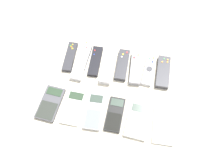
{
  "coord_description": "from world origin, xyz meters",
  "views": [
    {
      "loc": [
        0.08,
        -0.39,
        0.87
      ],
      "look_at": [
        0.0,
        0.03,
        0.01
      ],
      "focal_mm": 35.0,
      "sensor_mm": 36.0,
      "label": 1
    }
  ],
  "objects_px": {
    "remote_2": "(95,61)",
    "remote_4": "(122,65)",
    "remote_7": "(163,72)",
    "calculator_4": "(138,121)",
    "calculator_1": "(73,107)",
    "calculator_5": "(163,126)",
    "remote_6": "(149,70)",
    "remote_0": "(70,57)",
    "remote_1": "(82,60)",
    "remote_3": "(109,62)",
    "remote_5": "(136,68)",
    "calculator_2": "(94,111)",
    "calculator_3": "(115,114)",
    "calculator_0": "(50,103)"
  },
  "relations": [
    {
      "from": "remote_2",
      "to": "remote_4",
      "type": "relative_size",
      "value": 0.99
    },
    {
      "from": "remote_7",
      "to": "calculator_4",
      "type": "distance_m",
      "value": 0.26
    },
    {
      "from": "calculator_1",
      "to": "calculator_5",
      "type": "height_order",
      "value": "same"
    },
    {
      "from": "remote_2",
      "to": "calculator_1",
      "type": "bearing_deg",
      "value": -102.43
    },
    {
      "from": "remote_2",
      "to": "remote_6",
      "type": "height_order",
      "value": "remote_2"
    },
    {
      "from": "remote_0",
      "to": "calculator_5",
      "type": "height_order",
      "value": "remote_0"
    },
    {
      "from": "remote_1",
      "to": "remote_7",
      "type": "xyz_separation_m",
      "value": [
        0.38,
        0.01,
        0.0
      ]
    },
    {
      "from": "remote_6",
      "to": "calculator_5",
      "type": "relative_size",
      "value": 1.01
    },
    {
      "from": "remote_3",
      "to": "remote_5",
      "type": "xyz_separation_m",
      "value": [
        0.13,
        -0.01,
        -0.0
      ]
    },
    {
      "from": "calculator_2",
      "to": "calculator_4",
      "type": "distance_m",
      "value": 0.18
    },
    {
      "from": "calculator_3",
      "to": "remote_4",
      "type": "bearing_deg",
      "value": 92.78
    },
    {
      "from": "remote_0",
      "to": "remote_1",
      "type": "xyz_separation_m",
      "value": [
        0.06,
        -0.01,
        0.0
      ]
    },
    {
      "from": "remote_7",
      "to": "calculator_3",
      "type": "height_order",
      "value": "remote_7"
    },
    {
      "from": "remote_1",
      "to": "remote_6",
      "type": "bearing_deg",
      "value": 2.79
    },
    {
      "from": "remote_4",
      "to": "calculator_3",
      "type": "bearing_deg",
      "value": -88.89
    },
    {
      "from": "remote_6",
      "to": "calculator_0",
      "type": "bearing_deg",
      "value": -144.83
    },
    {
      "from": "remote_4",
      "to": "remote_6",
      "type": "height_order",
      "value": "remote_4"
    },
    {
      "from": "calculator_0",
      "to": "calculator_3",
      "type": "relative_size",
      "value": 1.06
    },
    {
      "from": "remote_2",
      "to": "remote_5",
      "type": "xyz_separation_m",
      "value": [
        0.19,
        -0.0,
        0.0
      ]
    },
    {
      "from": "calculator_2",
      "to": "calculator_5",
      "type": "bearing_deg",
      "value": -4.23
    },
    {
      "from": "remote_1",
      "to": "calculator_5",
      "type": "relative_size",
      "value": 1.42
    },
    {
      "from": "remote_1",
      "to": "calculator_1",
      "type": "height_order",
      "value": "remote_1"
    },
    {
      "from": "remote_5",
      "to": "calculator_5",
      "type": "relative_size",
      "value": 1.09
    },
    {
      "from": "remote_2",
      "to": "calculator_0",
      "type": "xyz_separation_m",
      "value": [
        -0.14,
        -0.24,
        -0.0
      ]
    },
    {
      "from": "calculator_1",
      "to": "calculator_3",
      "type": "xyz_separation_m",
      "value": [
        0.18,
        0.0,
        0.0
      ]
    },
    {
      "from": "remote_4",
      "to": "remote_3",
      "type": "bearing_deg",
      "value": 179.9
    },
    {
      "from": "remote_5",
      "to": "calculator_4",
      "type": "xyz_separation_m",
      "value": [
        0.04,
        -0.24,
        -0.0
      ]
    },
    {
      "from": "remote_7",
      "to": "calculator_2",
      "type": "bearing_deg",
      "value": -138.16
    },
    {
      "from": "remote_7",
      "to": "remote_4",
      "type": "bearing_deg",
      "value": 178.56
    },
    {
      "from": "remote_3",
      "to": "calculator_4",
      "type": "xyz_separation_m",
      "value": [
        0.17,
        -0.25,
        -0.01
      ]
    },
    {
      "from": "remote_0",
      "to": "calculator_3",
      "type": "xyz_separation_m",
      "value": [
        0.26,
        -0.24,
        -0.0
      ]
    },
    {
      "from": "remote_4",
      "to": "calculator_2",
      "type": "relative_size",
      "value": 1.01
    },
    {
      "from": "remote_2",
      "to": "calculator_5",
      "type": "bearing_deg",
      "value": -38.85
    },
    {
      "from": "remote_2",
      "to": "calculator_3",
      "type": "relative_size",
      "value": 1.07
    },
    {
      "from": "remote_6",
      "to": "calculator_1",
      "type": "height_order",
      "value": "remote_6"
    },
    {
      "from": "remote_3",
      "to": "calculator_0",
      "type": "relative_size",
      "value": 1.39
    },
    {
      "from": "remote_0",
      "to": "remote_4",
      "type": "relative_size",
      "value": 0.99
    },
    {
      "from": "remote_7",
      "to": "calculator_1",
      "type": "bearing_deg",
      "value": -146.47
    },
    {
      "from": "remote_2",
      "to": "calculator_0",
      "type": "distance_m",
      "value": 0.28
    },
    {
      "from": "remote_1",
      "to": "remote_5",
      "type": "bearing_deg",
      "value": 2.5
    },
    {
      "from": "calculator_5",
      "to": "remote_1",
      "type": "bearing_deg",
      "value": 145.79
    },
    {
      "from": "calculator_5",
      "to": "remote_0",
      "type": "bearing_deg",
      "value": 148.63
    },
    {
      "from": "remote_5",
      "to": "calculator_5",
      "type": "height_order",
      "value": "remote_5"
    },
    {
      "from": "remote_4",
      "to": "remote_7",
      "type": "xyz_separation_m",
      "value": [
        0.19,
        -0.0,
        0.0
      ]
    },
    {
      "from": "calculator_1",
      "to": "calculator_4",
      "type": "bearing_deg",
      "value": -0.74
    },
    {
      "from": "remote_1",
      "to": "calculator_4",
      "type": "bearing_deg",
      "value": -36.98
    },
    {
      "from": "remote_4",
      "to": "calculator_5",
      "type": "relative_size",
      "value": 1.04
    },
    {
      "from": "remote_4",
      "to": "remote_6",
      "type": "bearing_deg",
      "value": -3.62
    },
    {
      "from": "calculator_1",
      "to": "calculator_0",
      "type": "bearing_deg",
      "value": -178.96
    },
    {
      "from": "remote_7",
      "to": "calculator_0",
      "type": "relative_size",
      "value": 1.02
    }
  ]
}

